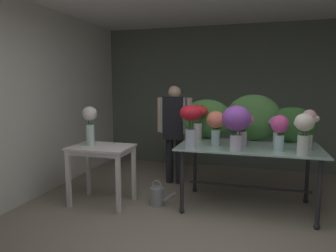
{
  "coord_description": "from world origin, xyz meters",
  "views": [
    {
      "loc": [
        0.48,
        -2.33,
        1.56
      ],
      "look_at": [
        -0.61,
        1.41,
        1.04
      ],
      "focal_mm": 32.53,
      "sensor_mm": 36.0,
      "label": 1
    }
  ],
  "objects_px": {
    "florist": "(174,124)",
    "vase_fuchsia_dahlias": "(279,129)",
    "vase_lilac_peonies": "(277,126)",
    "vase_white_roses_tall": "(90,122)",
    "side_table_white": "(102,154)",
    "vase_violet_carnations": "(237,122)",
    "vase_ivory_freesia": "(304,131)",
    "vase_blush_snapdragons": "(309,126)",
    "watering_can": "(157,196)",
    "vase_coral_hydrangea": "(216,124)",
    "display_table_glass": "(248,155)",
    "vase_crimson_lilies": "(191,121)",
    "vase_rosy_ranunculus": "(242,124)",
    "vase_scarlet_stock": "(198,117)"
  },
  "relations": [
    {
      "from": "florist",
      "to": "vase_fuchsia_dahlias",
      "type": "height_order",
      "value": "florist"
    },
    {
      "from": "vase_lilac_peonies",
      "to": "vase_white_roses_tall",
      "type": "relative_size",
      "value": 0.71
    },
    {
      "from": "side_table_white",
      "to": "vase_fuchsia_dahlias",
      "type": "height_order",
      "value": "vase_fuchsia_dahlias"
    },
    {
      "from": "vase_violet_carnations",
      "to": "vase_ivory_freesia",
      "type": "distance_m",
      "value": 0.71
    },
    {
      "from": "vase_blush_snapdragons",
      "to": "watering_can",
      "type": "relative_size",
      "value": 1.35
    },
    {
      "from": "florist",
      "to": "vase_lilac_peonies",
      "type": "height_order",
      "value": "florist"
    },
    {
      "from": "vase_coral_hydrangea",
      "to": "watering_can",
      "type": "xyz_separation_m",
      "value": [
        -0.73,
        -0.14,
        -0.97
      ]
    },
    {
      "from": "display_table_glass",
      "to": "vase_lilac_peonies",
      "type": "relative_size",
      "value": 4.7
    },
    {
      "from": "side_table_white",
      "to": "vase_white_roses_tall",
      "type": "distance_m",
      "value": 0.45
    },
    {
      "from": "side_table_white",
      "to": "vase_lilac_peonies",
      "type": "relative_size",
      "value": 2.13
    },
    {
      "from": "display_table_glass",
      "to": "vase_crimson_lilies",
      "type": "height_order",
      "value": "vase_crimson_lilies"
    },
    {
      "from": "vase_violet_carnations",
      "to": "watering_can",
      "type": "relative_size",
      "value": 1.49
    },
    {
      "from": "vase_rosy_ranunculus",
      "to": "vase_lilac_peonies",
      "type": "bearing_deg",
      "value": 28.53
    },
    {
      "from": "vase_fuchsia_dahlias",
      "to": "vase_ivory_freesia",
      "type": "bearing_deg",
      "value": -37.6
    },
    {
      "from": "vase_rosy_ranunculus",
      "to": "vase_scarlet_stock",
      "type": "relative_size",
      "value": 0.86
    },
    {
      "from": "vase_fuchsia_dahlias",
      "to": "watering_can",
      "type": "distance_m",
      "value": 1.74
    },
    {
      "from": "vase_rosy_ranunculus",
      "to": "vase_lilac_peonies",
      "type": "relative_size",
      "value": 1.14
    },
    {
      "from": "vase_rosy_ranunculus",
      "to": "vase_white_roses_tall",
      "type": "relative_size",
      "value": 0.81
    },
    {
      "from": "side_table_white",
      "to": "vase_crimson_lilies",
      "type": "bearing_deg",
      "value": -0.73
    },
    {
      "from": "vase_scarlet_stock",
      "to": "vase_lilac_peonies",
      "type": "relative_size",
      "value": 1.33
    },
    {
      "from": "vase_crimson_lilies",
      "to": "vase_coral_hydrangea",
      "type": "bearing_deg",
      "value": 48.62
    },
    {
      "from": "vase_fuchsia_dahlias",
      "to": "vase_violet_carnations",
      "type": "xyz_separation_m",
      "value": [
        -0.47,
        -0.17,
        0.09
      ]
    },
    {
      "from": "vase_violet_carnations",
      "to": "vase_rosy_ranunculus",
      "type": "relative_size",
      "value": 1.25
    },
    {
      "from": "vase_rosy_ranunculus",
      "to": "display_table_glass",
      "type": "bearing_deg",
      "value": 31.4
    },
    {
      "from": "vase_white_roses_tall",
      "to": "vase_violet_carnations",
      "type": "bearing_deg",
      "value": -0.01
    },
    {
      "from": "vase_scarlet_stock",
      "to": "vase_blush_snapdragons",
      "type": "bearing_deg",
      "value": -10.19
    },
    {
      "from": "vase_scarlet_stock",
      "to": "watering_can",
      "type": "bearing_deg",
      "value": -137.39
    },
    {
      "from": "vase_lilac_peonies",
      "to": "vase_white_roses_tall",
      "type": "height_order",
      "value": "vase_white_roses_tall"
    },
    {
      "from": "vase_rosy_ranunculus",
      "to": "vase_ivory_freesia",
      "type": "bearing_deg",
      "value": -28.52
    },
    {
      "from": "vase_fuchsia_dahlias",
      "to": "vase_violet_carnations",
      "type": "bearing_deg",
      "value": -160.49
    },
    {
      "from": "side_table_white",
      "to": "vase_crimson_lilies",
      "type": "relative_size",
      "value": 1.5
    },
    {
      "from": "display_table_glass",
      "to": "vase_fuchsia_dahlias",
      "type": "relative_size",
      "value": 4.15
    },
    {
      "from": "vase_fuchsia_dahlias",
      "to": "vase_violet_carnations",
      "type": "height_order",
      "value": "vase_violet_carnations"
    },
    {
      "from": "vase_fuchsia_dahlias",
      "to": "vase_violet_carnations",
      "type": "relative_size",
      "value": 0.79
    },
    {
      "from": "vase_blush_snapdragons",
      "to": "vase_ivory_freesia",
      "type": "xyz_separation_m",
      "value": [
        -0.1,
        -0.32,
        -0.02
      ]
    },
    {
      "from": "vase_crimson_lilies",
      "to": "vase_blush_snapdragons",
      "type": "bearing_deg",
      "value": 13.55
    },
    {
      "from": "vase_scarlet_stock",
      "to": "vase_ivory_freesia",
      "type": "xyz_separation_m",
      "value": [
        1.26,
        -0.56,
        -0.06
      ]
    },
    {
      "from": "vase_blush_snapdragons",
      "to": "vase_rosy_ranunculus",
      "type": "distance_m",
      "value": 0.75
    },
    {
      "from": "florist",
      "to": "vase_scarlet_stock",
      "type": "bearing_deg",
      "value": -49.85
    },
    {
      "from": "florist",
      "to": "vase_lilac_peonies",
      "type": "xyz_separation_m",
      "value": [
        1.5,
        -0.54,
        0.09
      ]
    },
    {
      "from": "vase_coral_hydrangea",
      "to": "vase_blush_snapdragons",
      "type": "height_order",
      "value": "vase_blush_snapdragons"
    },
    {
      "from": "vase_blush_snapdragons",
      "to": "side_table_white",
      "type": "bearing_deg",
      "value": -173.09
    },
    {
      "from": "vase_violet_carnations",
      "to": "vase_rosy_ranunculus",
      "type": "height_order",
      "value": "vase_violet_carnations"
    },
    {
      "from": "florist",
      "to": "vase_blush_snapdragons",
      "type": "xyz_separation_m",
      "value": [
        1.83,
        -0.81,
        0.14
      ]
    },
    {
      "from": "vase_rosy_ranunculus",
      "to": "vase_scarlet_stock",
      "type": "bearing_deg",
      "value": 161.04
    },
    {
      "from": "vase_fuchsia_dahlias",
      "to": "vase_scarlet_stock",
      "type": "bearing_deg",
      "value": 159.48
    },
    {
      "from": "vase_coral_hydrangea",
      "to": "vase_lilac_peonies",
      "type": "height_order",
      "value": "vase_coral_hydrangea"
    },
    {
      "from": "vase_fuchsia_dahlias",
      "to": "vase_rosy_ranunculus",
      "type": "height_order",
      "value": "vase_rosy_ranunculus"
    },
    {
      "from": "watering_can",
      "to": "vase_scarlet_stock",
      "type": "bearing_deg",
      "value": 42.61
    },
    {
      "from": "side_table_white",
      "to": "vase_fuchsia_dahlias",
      "type": "bearing_deg",
      "value": 4.32
    }
  ]
}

